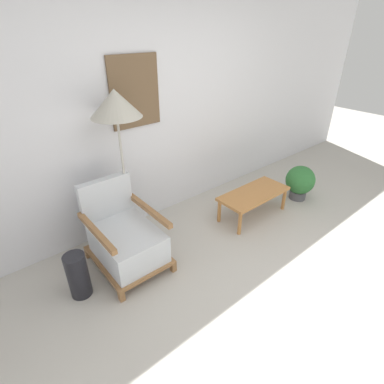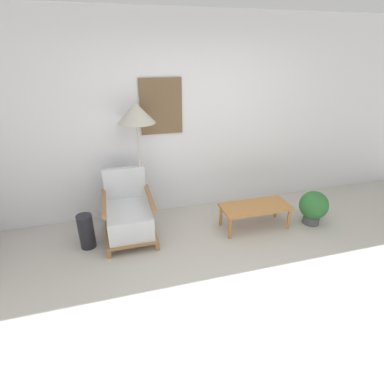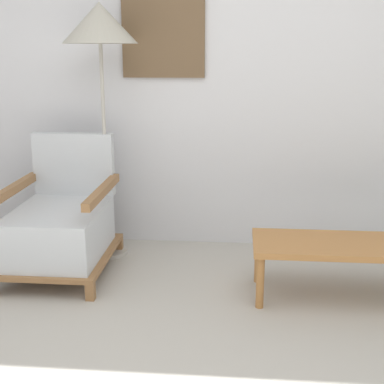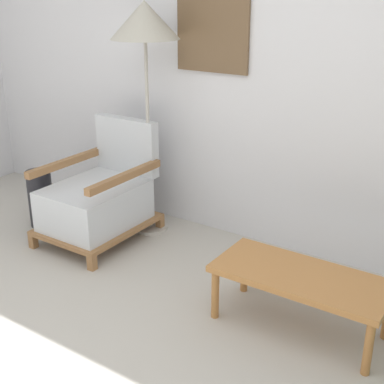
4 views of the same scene
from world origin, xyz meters
name	(u,v)px [view 3 (image 3 of 4)]	position (x,y,z in m)	size (l,w,h in m)	color
wall_back	(232,53)	(0.00, 2.12, 1.35)	(8.00, 0.09, 2.70)	silver
armchair	(61,225)	(-1.05, 1.49, 0.31)	(0.62, 0.79, 0.84)	olive
floor_lamp	(100,32)	(-0.83, 1.80, 1.49)	(0.48, 0.48, 1.66)	#B7B2A8
coffee_table	(336,249)	(0.61, 1.25, 0.29)	(0.93, 0.42, 0.33)	#B2753D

